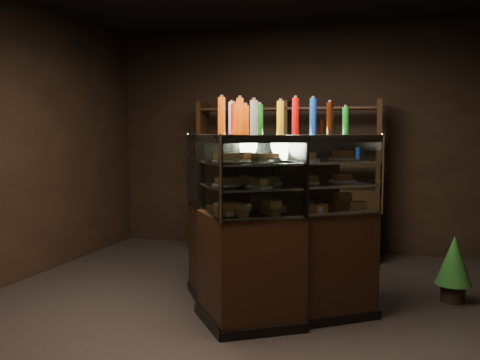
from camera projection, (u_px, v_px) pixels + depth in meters
name	position (u px, v px, depth m)	size (l,w,h in m)	color
ground	(241.00, 303.00, 5.03)	(5.00, 5.00, 0.00)	black
room_shell	(241.00, 95.00, 4.85)	(5.02, 5.02, 3.01)	black
display_case	(263.00, 254.00, 4.75)	(1.95, 1.63, 1.60)	black
food_display	(263.00, 176.00, 4.68)	(1.47, 1.21, 0.49)	#DD904F
bottles_top	(264.00, 118.00, 4.64)	(1.30, 1.07, 0.30)	silver
potted_conifer	(454.00, 259.00, 5.05)	(0.34, 0.34, 0.72)	black
back_shelving	(287.00, 209.00, 6.93)	(2.35, 0.48, 2.00)	black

